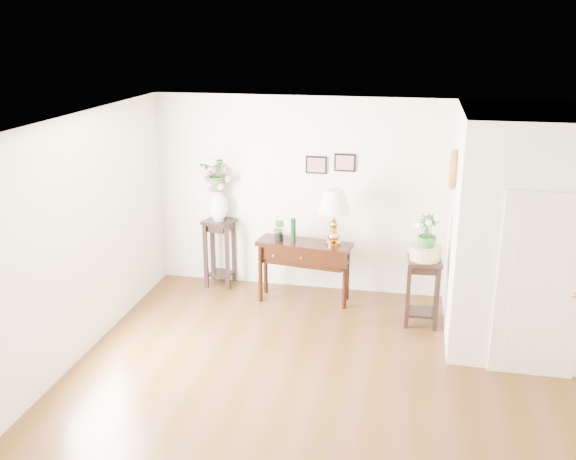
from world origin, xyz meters
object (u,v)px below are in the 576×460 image
(table_lamp, at_px, (334,220))
(plant_stand_b, at_px, (423,292))
(plant_stand_a, at_px, (220,252))
(console_table, at_px, (304,272))

(table_lamp, height_order, plant_stand_b, table_lamp)
(table_lamp, distance_m, plant_stand_a, 1.90)
(console_table, bearing_deg, plant_stand_b, -6.16)
(table_lamp, relative_size, plant_stand_a, 0.77)
(table_lamp, xyz_separation_m, plant_stand_a, (-1.73, 0.33, -0.71))
(table_lamp, relative_size, plant_stand_b, 0.87)
(plant_stand_b, bearing_deg, table_lamp, 161.25)
(table_lamp, xyz_separation_m, plant_stand_b, (1.22, -0.41, -0.77))
(table_lamp, bearing_deg, console_table, 180.00)
(table_lamp, distance_m, plant_stand_b, 1.50)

